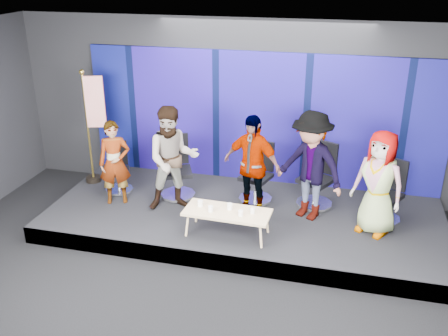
% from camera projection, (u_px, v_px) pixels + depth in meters
% --- Properties ---
extents(ground, '(10.00, 10.00, 0.00)m').
position_uv_depth(ground, '(206.00, 313.00, 6.86)').
color(ground, black).
rests_on(ground, ground).
extents(room_walls, '(10.02, 8.02, 3.51)m').
position_uv_depth(room_walls, '(203.00, 148.00, 5.91)').
color(room_walls, black).
rests_on(room_walls, ground).
extents(riser, '(7.00, 3.00, 0.30)m').
position_uv_depth(riser, '(244.00, 218.00, 9.04)').
color(riser, black).
rests_on(riser, ground).
extents(backdrop, '(7.00, 0.08, 2.60)m').
position_uv_depth(backdrop, '(260.00, 119.00, 9.76)').
color(backdrop, '#060F4D').
rests_on(backdrop, riser).
extents(chair_a, '(0.71, 0.71, 0.96)m').
position_uv_depth(chair_a, '(118.00, 175.00, 9.67)').
color(chair_a, silver).
rests_on(chair_a, riser).
extents(panelist_a, '(0.67, 0.57, 1.56)m').
position_uv_depth(panelist_a, '(115.00, 163.00, 9.03)').
color(panelist_a, black).
rests_on(panelist_a, riser).
extents(chair_b, '(0.87, 0.87, 1.18)m').
position_uv_depth(chair_b, '(177.00, 177.00, 9.43)').
color(chair_b, silver).
rests_on(chair_b, riser).
extents(panelist_b, '(1.14, 1.03, 1.90)m').
position_uv_depth(panelist_b, '(173.00, 159.00, 8.74)').
color(panelist_b, black).
rests_on(panelist_b, riser).
extents(chair_c, '(0.78, 0.78, 1.12)m').
position_uv_depth(chair_c, '(257.00, 182.00, 9.27)').
color(chair_c, silver).
rests_on(chair_c, riser).
extents(panelist_c, '(1.14, 0.72, 1.81)m').
position_uv_depth(panelist_c, '(252.00, 165.00, 8.61)').
color(panelist_c, black).
rests_on(panelist_c, riser).
extents(chair_d, '(0.90, 0.90, 1.18)m').
position_uv_depth(chair_d, '(317.00, 185.00, 9.07)').
color(chair_d, silver).
rests_on(chair_d, riser).
extents(panelist_d, '(1.43, 1.20, 1.92)m').
position_uv_depth(panelist_d, '(310.00, 166.00, 8.43)').
color(panelist_d, black).
rests_on(panelist_d, riser).
extents(chair_e, '(0.83, 0.83, 1.08)m').
position_uv_depth(chair_e, '(386.00, 201.00, 8.56)').
color(chair_e, silver).
rests_on(chair_e, riser).
extents(panelist_e, '(1.02, 0.91, 1.76)m').
position_uv_depth(panelist_e, '(379.00, 183.00, 7.99)').
color(panelist_e, black).
rests_on(panelist_e, riser).
extents(coffee_table, '(1.42, 0.65, 0.43)m').
position_uv_depth(coffee_table, '(227.00, 213.00, 8.07)').
color(coffee_table, tan).
rests_on(coffee_table, riser).
extents(mug_a, '(0.09, 0.09, 0.10)m').
position_uv_depth(mug_a, '(200.00, 203.00, 8.19)').
color(mug_a, white).
rests_on(mug_a, coffee_table).
extents(mug_b, '(0.08, 0.08, 0.10)m').
position_uv_depth(mug_b, '(211.00, 209.00, 8.02)').
color(mug_b, white).
rests_on(mug_b, coffee_table).
extents(mug_c, '(0.09, 0.09, 0.10)m').
position_uv_depth(mug_c, '(230.00, 207.00, 8.09)').
color(mug_c, white).
rests_on(mug_c, coffee_table).
extents(mug_d, '(0.08, 0.08, 0.09)m').
position_uv_depth(mug_d, '(241.00, 213.00, 7.90)').
color(mug_d, white).
rests_on(mug_d, coffee_table).
extents(mug_e, '(0.07, 0.07, 0.09)m').
position_uv_depth(mug_e, '(253.00, 211.00, 7.97)').
color(mug_e, white).
rests_on(mug_e, coffee_table).
extents(flag_stand, '(0.52, 0.30, 2.29)m').
position_uv_depth(flag_stand, '(93.00, 124.00, 9.70)').
color(flag_stand, black).
rests_on(flag_stand, riser).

